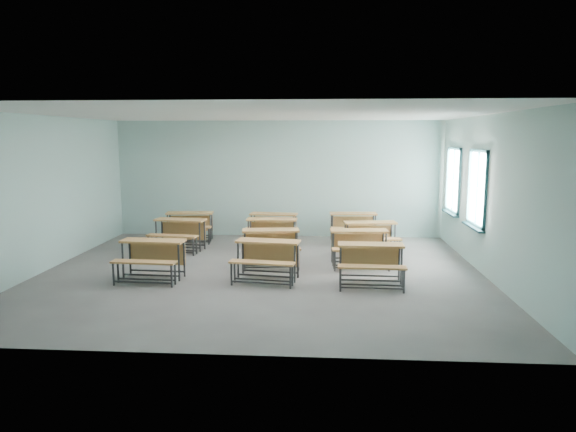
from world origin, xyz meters
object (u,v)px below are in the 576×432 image
at_px(desk_unit_r0c2, 371,258).
at_px(desk_unit_r2c2, 371,233).
at_px(desk_unit_r2c1, 271,229).
at_px(desk_unit_r0c0, 151,254).
at_px(desk_unit_r3c2, 354,223).
at_px(desk_unit_r1c2, 359,242).
at_px(desk_unit_r3c1, 273,223).
at_px(desk_unit_r0c1, 267,254).
at_px(desk_unit_r2c0, 179,230).
at_px(desk_unit_r1c1, 271,242).
at_px(desk_unit_r3c0, 189,222).

xyz_separation_m(desk_unit_r0c2, desk_unit_r2c2, (0.23, 2.53, 0.00)).
xyz_separation_m(desk_unit_r2c1, desk_unit_r2c2, (2.39, -0.33, 0.00)).
relative_size(desk_unit_r0c0, desk_unit_r3c2, 1.00).
bearing_deg(desk_unit_r1c2, desk_unit_r3c2, 85.86).
distance_m(desk_unit_r1c2, desk_unit_r2c2, 1.13).
bearing_deg(desk_unit_r3c1, desk_unit_r2c2, -19.69).
bearing_deg(desk_unit_r1c2, desk_unit_r0c2, -89.29).
height_order(desk_unit_r0c1, desk_unit_r2c0, same).
bearing_deg(desk_unit_r3c2, desk_unit_r0c1, -119.70).
distance_m(desk_unit_r0c0, desk_unit_r2c2, 5.08).
bearing_deg(desk_unit_r1c1, desk_unit_r2c1, 87.82).
bearing_deg(desk_unit_r0c0, desk_unit_r2c0, 97.14).
bearing_deg(desk_unit_r1c2, desk_unit_r3c1, 129.00).
relative_size(desk_unit_r2c0, desk_unit_r3c2, 1.04).
height_order(desk_unit_r0c0, desk_unit_r2c0, same).
xyz_separation_m(desk_unit_r2c2, desk_unit_r3c1, (-2.44, 1.20, 0.00)).
xyz_separation_m(desk_unit_r1c2, desk_unit_r2c0, (-4.30, 1.18, 0.00)).
bearing_deg(desk_unit_r3c0, desk_unit_r3c1, -7.36).
xyz_separation_m(desk_unit_r1c1, desk_unit_r3c2, (1.93, 2.60, 0.00)).
bearing_deg(desk_unit_r2c1, desk_unit_r2c0, -172.87).
bearing_deg(desk_unit_r0c0, desk_unit_r3c2, 46.15).
relative_size(desk_unit_r0c1, desk_unit_r1c1, 1.00).
height_order(desk_unit_r1c2, desk_unit_r2c1, same).
bearing_deg(desk_unit_r0c2, desk_unit_r2c0, 150.52).
height_order(desk_unit_r2c0, desk_unit_r2c2, same).
bearing_deg(desk_unit_r1c2, desk_unit_r2c1, 141.78).
distance_m(desk_unit_r2c1, desk_unit_r3c0, 2.47).
height_order(desk_unit_r2c0, desk_unit_r3c0, same).
relative_size(desk_unit_r1c2, desk_unit_r2c0, 0.96).
distance_m(desk_unit_r2c1, desk_unit_r3c1, 0.87).
height_order(desk_unit_r1c2, desk_unit_r3c2, same).
xyz_separation_m(desk_unit_r0c1, desk_unit_r1c2, (1.87, 1.27, 0.00)).
relative_size(desk_unit_r0c0, desk_unit_r1c2, 0.99).
bearing_deg(desk_unit_r2c1, desk_unit_r1c2, -33.21).
bearing_deg(desk_unit_r3c1, desk_unit_r1c1, -78.94).
relative_size(desk_unit_r0c2, desk_unit_r3c0, 0.96).
relative_size(desk_unit_r2c0, desk_unit_r2c1, 1.06).
bearing_deg(desk_unit_r2c1, desk_unit_r3c1, 94.62).
bearing_deg(desk_unit_r2c1, desk_unit_r0c2, -51.69).
height_order(desk_unit_r0c1, desk_unit_r2c1, same).
height_order(desk_unit_r0c2, desk_unit_r2c1, same).
bearing_deg(desk_unit_r1c1, desk_unit_r3c2, 45.96).
xyz_separation_m(desk_unit_r0c1, desk_unit_r2c1, (-0.18, 2.68, 0.00)).
distance_m(desk_unit_r1c1, desk_unit_r2c0, 2.71).
distance_m(desk_unit_r1c2, desk_unit_r3c1, 3.09).
relative_size(desk_unit_r0c1, desk_unit_r2c2, 1.01).
relative_size(desk_unit_r0c2, desk_unit_r3c2, 0.98).
height_order(desk_unit_r0c0, desk_unit_r2c2, same).
bearing_deg(desk_unit_r1c2, desk_unit_r2c2, 68.69).
xyz_separation_m(desk_unit_r1c2, desk_unit_r3c1, (-2.09, 2.27, 0.00)).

